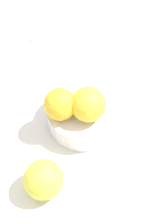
{
  "coord_description": "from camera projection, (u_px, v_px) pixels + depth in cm",
  "views": [
    {
      "loc": [
        -14.38,
        -35.74,
        56.98
      ],
      "look_at": [
        0.0,
        0.0,
        2.99
      ],
      "focal_mm": 50.23,
      "sensor_mm": 36.0,
      "label": 1
    }
  ],
  "objects": [
    {
      "name": "side_plate",
      "position": [
        53.0,
        32.0,
        0.85
      ],
      "size": [
        13.48,
        13.48,
        0.8
      ],
      "primitive_type": "cylinder",
      "color": "white",
      "rests_on": "ground_plane"
    },
    {
      "name": "ground_plane",
      "position": [
        84.0,
        122.0,
        0.7
      ],
      "size": [
        110.0,
        110.0,
        2.0
      ],
      "primitive_type": "cube",
      "color": "silver"
    },
    {
      "name": "orange_in_bowl_1",
      "position": [
        90.0,
        104.0,
        0.61
      ],
      "size": [
        7.05,
        7.05,
        7.05
      ],
      "primitive_type": "sphere",
      "color": "yellow",
      "rests_on": "fruit_bowl"
    },
    {
      "name": "orange_in_bowl_0",
      "position": [
        60.0,
        103.0,
        0.61
      ],
      "size": [
        6.5,
        6.5,
        6.5
      ],
      "primitive_type": "sphere",
      "color": "yellow",
      "rests_on": "fruit_bowl"
    },
    {
      "name": "orange_loose_0",
      "position": [
        44.0,
        179.0,
        0.57
      ],
      "size": [
        7.43,
        7.43,
        7.43
      ],
      "primitive_type": "sphere",
      "color": "yellow",
      "rests_on": "ground_plane"
    },
    {
      "name": "fruit_bowl",
      "position": [
        84.0,
        114.0,
        0.67
      ],
      "size": [
        15.97,
        15.97,
        4.98
      ],
      "color": "silver",
      "rests_on": "ground_plane"
    }
  ]
}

